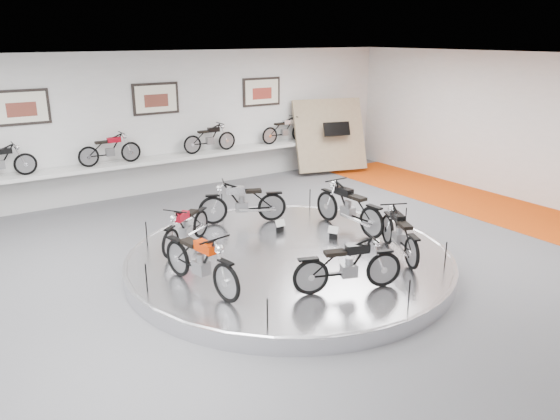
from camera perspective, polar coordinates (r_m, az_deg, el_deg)
floor at (r=10.71m, az=1.90°, el=-6.52°), size 16.00×16.00×0.00m
ceiling at (r=9.76m, az=2.15°, el=15.39°), size 16.00×16.00×0.00m
wall_back at (r=16.15m, az=-12.72°, el=8.82°), size 16.00×0.00×16.00m
wall_right at (r=16.00m, az=26.27°, el=7.34°), size 0.00×14.00×14.00m
orange_carpet_strip at (r=15.43m, az=22.96°, el=-0.22°), size 2.40×12.60×0.01m
dado_band at (r=16.42m, az=-12.35°, el=3.81°), size 15.68×0.04×1.10m
display_platform at (r=10.87m, az=0.99°, el=-5.26°), size 6.40×6.40×0.30m
platform_rim at (r=10.83m, az=1.00°, el=-4.67°), size 6.40×6.40×0.10m
shelf at (r=16.06m, az=-12.09°, el=5.18°), size 11.00×0.55×0.10m
poster_left at (r=15.14m, az=-25.43°, el=9.66°), size 1.35×0.06×0.88m
poster_center at (r=16.03m, az=-12.84°, el=11.27°), size 1.35×0.06×0.88m
poster_right at (r=17.58m, az=-1.92°, el=12.24°), size 1.35×0.06×0.88m
display_panel at (r=18.28m, az=5.23°, el=7.81°), size 2.56×1.52×2.30m
shelf_bike_a at (r=15.01m, az=-27.24°, el=4.33°), size 1.22×0.43×0.73m
shelf_bike_b at (r=15.51m, az=-17.35°, el=5.89°), size 1.22×0.43×0.73m
shelf_bike_c at (r=16.57m, az=-7.34°, el=7.28°), size 1.22×0.43×0.73m
shelf_bike_d at (r=17.91m, az=0.49°, el=8.21°), size 1.22×0.43×0.73m
bike_a at (r=12.05m, az=7.19°, el=0.39°), size 0.71×1.82×1.06m
bike_b at (r=12.41m, az=-3.93°, el=0.88°), size 1.80×1.22×1.00m
bike_c at (r=11.13m, az=-9.80°, el=-1.67°), size 1.55×1.33×0.90m
bike_d at (r=9.27m, az=-8.32°, el=-5.23°), size 0.91×1.82×1.02m
bike_e at (r=9.18m, az=7.12°, el=-5.66°), size 1.72×1.09×0.95m
bike_f at (r=10.78m, az=12.38°, el=-2.33°), size 1.18×1.70×0.95m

